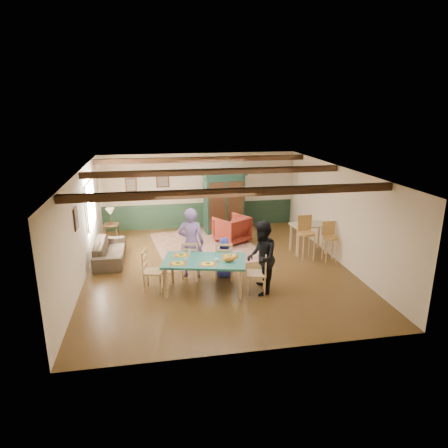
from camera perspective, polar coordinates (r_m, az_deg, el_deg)
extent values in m
plane|color=#462E13|center=(11.12, -0.94, -6.24)|extent=(8.00, 8.00, 0.00)
cube|color=beige|center=(14.52, -3.54, 4.76)|extent=(7.00, 0.02, 2.70)
cube|color=beige|center=(10.71, -19.80, -0.49)|extent=(0.02, 8.00, 2.70)
cube|color=beige|center=(11.73, 16.15, 1.28)|extent=(0.02, 8.00, 2.70)
cube|color=white|center=(10.38, -1.01, 7.64)|extent=(7.00, 8.00, 0.02)
cube|color=#1B3221|center=(14.71, -3.47, 1.31)|extent=(6.95, 0.03, 0.90)
cube|color=black|center=(8.17, 1.60, 4.56)|extent=(6.95, 0.16, 0.16)
cube|color=black|center=(10.78, -1.36, 7.49)|extent=(6.95, 0.16, 0.16)
cube|color=black|center=(13.33, -3.12, 9.21)|extent=(6.95, 0.16, 0.16)
imported|color=#8062A8|center=(10.29, -4.73, -2.70)|extent=(0.76, 0.59, 1.85)
imported|color=black|center=(9.42, 5.37, -4.83)|extent=(0.85, 0.99, 1.77)
imported|color=#272F9C|center=(10.34, 0.06, -4.81)|extent=(0.59, 0.45, 1.08)
cube|color=beige|center=(12.79, -2.74, -3.12)|extent=(3.47, 3.96, 0.01)
cube|color=black|center=(13.95, 0.01, 3.08)|extent=(1.57, 0.79, 2.12)
imported|color=#531410|center=(13.02, 1.12, -0.74)|extent=(1.30, 1.31, 0.88)
imported|color=#3F3427|center=(12.00, -16.01, -3.68)|extent=(0.79, 2.01, 0.59)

